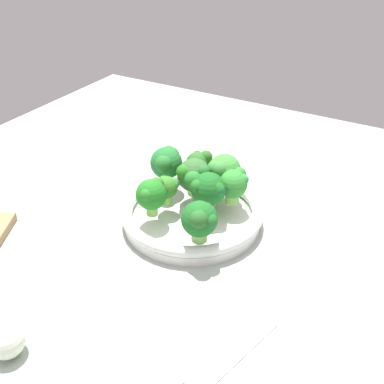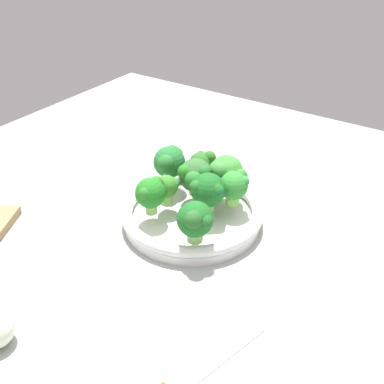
# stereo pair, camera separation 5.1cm
# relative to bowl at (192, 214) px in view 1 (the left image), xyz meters

# --- Properties ---
(ground_plane) EXTENTS (1.30, 1.30, 0.03)m
(ground_plane) POSITION_rel_bowl_xyz_m (-0.02, -0.03, -0.03)
(ground_plane) COLOR #A5B2A7
(bowl) EXTENTS (0.27, 0.27, 0.04)m
(bowl) POSITION_rel_bowl_xyz_m (0.00, 0.00, 0.00)
(bowl) COLOR white
(bowl) RESTS_ON ground_plane
(broccoli_floret_0) EXTENTS (0.05, 0.05, 0.06)m
(broccoli_floret_0) POSITION_rel_bowl_xyz_m (-0.04, 0.09, 0.06)
(broccoli_floret_0) COLOR #85BB4D
(broccoli_floret_0) RESTS_ON bowl
(broccoli_floret_1) EXTENTS (0.06, 0.06, 0.07)m
(broccoli_floret_1) POSITION_rel_bowl_xyz_m (-0.05, -0.06, 0.06)
(broccoli_floret_1) COLOR #89C25B
(broccoli_floret_1) RESTS_ON bowl
(broccoli_floret_2) EXTENTS (0.05, 0.06, 0.07)m
(broccoli_floret_2) POSITION_rel_bowl_xyz_m (0.06, 0.05, 0.06)
(broccoli_floret_2) COLOR #87CD5E
(broccoli_floret_2) RESTS_ON bowl
(broccoli_floret_3) EXTENTS (0.06, 0.07, 0.08)m
(broccoli_floret_3) POSITION_rel_bowl_xyz_m (0.03, 0.07, 0.07)
(broccoli_floret_3) COLOR #9BCD69
(broccoli_floret_3) RESTS_ON bowl
(broccoli_floret_4) EXTENTS (0.06, 0.07, 0.08)m
(broccoli_floret_4) POSITION_rel_bowl_xyz_m (-0.08, 0.05, 0.07)
(broccoli_floret_4) COLOR #94CD73
(broccoli_floret_4) RESTS_ON bowl
(broccoli_floret_5) EXTENTS (0.06, 0.06, 0.07)m
(broccoli_floret_5) POSITION_rel_bowl_xyz_m (0.06, -0.08, 0.06)
(broccoli_floret_5) COLOR #84BE60
(broccoli_floret_5) RESTS_ON bowl
(broccoli_floret_6) EXTENTS (0.07, 0.06, 0.07)m
(broccoli_floret_6) POSITION_rel_bowl_xyz_m (0.03, 0.00, 0.06)
(broccoli_floret_6) COLOR #7DB34D
(broccoli_floret_6) RESTS_ON bowl
(broccoli_floret_7) EXTENTS (0.04, 0.04, 0.06)m
(broccoli_floret_7) POSITION_rel_bowl_xyz_m (-0.04, -0.01, 0.05)
(broccoli_floret_7) COLOR #85C450
(broccoli_floret_7) RESTS_ON bowl
(broccoli_floret_8) EXTENTS (0.07, 0.07, 0.07)m
(broccoli_floret_8) POSITION_rel_bowl_xyz_m (-0.01, 0.04, 0.06)
(broccoli_floret_8) COLOR #90D16A
(broccoli_floret_8) RESTS_ON bowl
(garlic_bulb) EXTENTS (0.05, 0.05, 0.05)m
(garlic_bulb) POSITION_rel_bowl_xyz_m (-0.06, -0.39, 0.01)
(garlic_bulb) COLOR white
(garlic_bulb) RESTS_ON ground_plane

